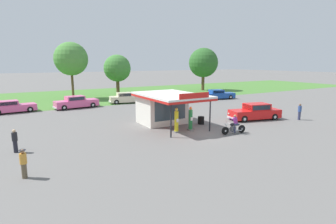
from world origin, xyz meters
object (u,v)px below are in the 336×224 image
Objects in this scene: bystander_admiring_sedan at (300,111)px; parked_car_back_row_left at (169,98)px; gas_pump_nearside at (176,121)px; bystander_chatting_near_pumps at (23,163)px; parked_car_back_row_centre at (12,107)px; bystander_leaning_by_kiosk at (15,140)px; parked_car_back_row_right at (76,102)px; gas_pump_offside at (190,120)px; parked_car_back_row_centre_right at (126,98)px; parked_car_back_row_centre_left at (218,95)px; motorcycle_with_rider at (234,126)px; spare_tire_stack at (201,120)px; featured_classic_sedan at (255,112)px.

parked_car_back_row_left is at bearing 108.39° from bystander_admiring_sedan.
bystander_chatting_near_pumps is (-11.48, -3.82, -0.15)m from gas_pump_nearside.
gas_pump_nearside is 20.81m from parked_car_back_row_centre.
bystander_leaning_by_kiosk is at bearing -90.35° from parked_car_back_row_centre.
parked_car_back_row_centre is 16.31m from bystander_leaning_by_kiosk.
bystander_chatting_near_pumps is 4.76m from bystander_leaning_by_kiosk.
parked_car_back_row_centre is (-7.13, 0.37, -0.05)m from parked_car_back_row_right.
gas_pump_offside is 1.36× the size of bystander_chatting_near_pumps.
parked_car_back_row_right is 1.11× the size of parked_car_back_row_centre.
parked_car_back_row_centre_left is at bearing -13.61° from parked_car_back_row_centre_right.
motorcycle_with_rider is 15.39m from bystander_chatting_near_pumps.
parked_car_back_row_right is 1.09× the size of parked_car_back_row_centre_right.
parked_car_back_row_right is at bearing 169.22° from parked_car_back_row_left.
parked_car_back_row_centre_left is (15.30, 14.29, -0.26)m from gas_pump_offside.
parked_car_back_row_left is 8.83m from parked_car_back_row_centre_left.
bystander_chatting_near_pumps is at bearing -161.60° from gas_pump_nearside.
gas_pump_offside is 15.88m from parked_car_back_row_left.
parked_car_back_row_centre is at bearing 127.17° from gas_pump_offside.
bystander_admiring_sedan is (11.99, -2.11, -0.07)m from gas_pump_offside.
parked_car_back_row_centre_right is at bearing 6.61° from parked_car_back_row_right.
parked_car_back_row_left is 13.78m from spare_tire_stack.
parked_car_back_row_left is 26.67m from bystander_chatting_near_pumps.
motorcycle_with_rider is (3.87, -2.74, -0.30)m from gas_pump_nearside.
featured_classic_sedan is 6.16m from spare_tire_stack.
parked_car_back_row_centre_left is 31.45m from bystander_leaning_by_kiosk.
bystander_leaning_by_kiosk is at bearing 175.46° from gas_pump_nearside.
featured_classic_sedan is at bearing -38.41° from parked_car_back_row_centre.
gas_pump_offside is at bearing -93.90° from parked_car_back_row_centre_right.
bystander_chatting_near_pumps is (-28.21, -18.11, 0.12)m from parked_car_back_row_centre_left.
bystander_admiring_sedan reaches higher than parked_car_back_row_left.
bystander_admiring_sedan is at bearing -6.89° from bystander_leaning_by_kiosk.
bystander_admiring_sedan is (25.07, -19.35, 0.21)m from parked_car_back_row_centre.
parked_car_back_row_centre_right is at bearing 56.74° from bystander_chatting_near_pumps.
parked_car_back_row_left reaches higher than parked_car_back_row_centre.
parked_car_back_row_centre_right is (2.63, 17.70, -0.26)m from gas_pump_nearside.
gas_pump_nearside is 0.91× the size of motorcycle_with_rider.
spare_tire_stack is (-6.05, 1.08, -0.39)m from featured_classic_sedan.
bystander_leaning_by_kiosk is (-25.17, 3.04, -0.07)m from bystander_admiring_sedan.
bystander_chatting_near_pumps is (-19.38, -18.33, 0.09)m from parked_car_back_row_left.
gas_pump_offside is 8.27m from featured_classic_sedan.
gas_pump_nearside is at bearing 144.69° from motorcycle_with_rider.
featured_classic_sedan is at bearing 11.07° from bystander_chatting_near_pumps.
bystander_leaning_by_kiosk reaches higher than parked_car_back_row_centre_right.
motorcycle_with_rider is 4.16m from spare_tire_stack.
gas_pump_nearside is at bearing -118.55° from parked_car_back_row_left.
parked_car_back_row_centre_left is 14.50m from parked_car_back_row_centre_right.
bystander_leaning_by_kiosk is 2.14× the size of spare_tire_stack.
parked_car_back_row_left is (4.03, 17.24, 0.05)m from motorcycle_with_rider.
parked_car_back_row_right reaches higher than bystander_chatting_near_pumps.
bystander_chatting_near_pumps is (-15.35, -1.08, 0.15)m from motorcycle_with_rider.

